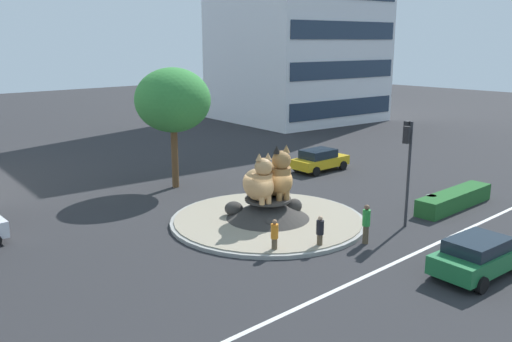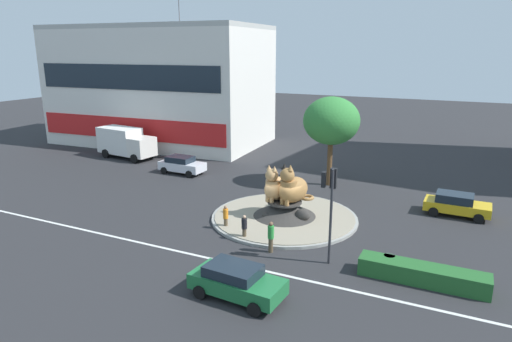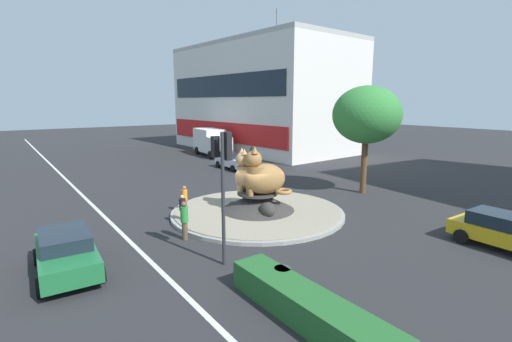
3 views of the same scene
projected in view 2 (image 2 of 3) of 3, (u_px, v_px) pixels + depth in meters
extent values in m
plane|color=#28282B|center=(284.00, 219.00, 30.02)|extent=(160.00, 160.00, 0.00)
cube|color=silver|center=(233.00, 264.00, 23.76)|extent=(112.00, 0.20, 0.01)
cylinder|color=gray|center=(284.00, 217.00, 30.00)|extent=(9.70, 9.70, 0.18)
cylinder|color=gray|center=(284.00, 216.00, 29.97)|extent=(9.31, 9.31, 0.05)
cone|color=#33302D|center=(284.00, 208.00, 29.82)|extent=(4.15, 4.15, 1.03)
cylinder|color=#33302D|center=(285.00, 202.00, 29.70)|extent=(2.28, 2.28, 0.12)
ellipsoid|color=#33302D|center=(302.00, 215.00, 28.91)|extent=(0.99, 0.71, 0.79)
ellipsoid|color=#33302D|center=(279.00, 202.00, 31.52)|extent=(0.91, 0.97, 0.73)
ellipsoid|color=#33302D|center=(266.00, 216.00, 29.30)|extent=(0.56, 0.42, 0.45)
ellipsoid|color=tan|center=(277.00, 188.00, 29.79)|extent=(1.89, 2.41, 1.54)
cylinder|color=tan|center=(273.00, 187.00, 29.45)|extent=(1.24, 1.24, 0.96)
sphere|color=tan|center=(272.00, 175.00, 29.11)|extent=(0.85, 0.85, 0.85)
torus|color=tan|center=(289.00, 195.00, 30.35)|extent=(1.09, 1.09, 0.19)
cone|color=tan|center=(275.00, 169.00, 28.83)|extent=(0.43, 0.43, 0.35)
cone|color=tan|center=(269.00, 167.00, 29.13)|extent=(0.43, 0.43, 0.35)
cylinder|color=tan|center=(272.00, 200.00, 29.28)|extent=(0.27, 0.27, 0.39)
cylinder|color=tan|center=(268.00, 199.00, 29.51)|extent=(0.27, 0.27, 0.39)
ellipsoid|color=#9E703D|center=(293.00, 190.00, 29.27)|extent=(2.16, 2.68, 1.69)
cylinder|color=#9E703D|center=(289.00, 188.00, 28.90)|extent=(1.40, 1.40, 1.05)
sphere|color=#9E703D|center=(287.00, 175.00, 28.54)|extent=(0.93, 0.93, 0.93)
torus|color=#9E703D|center=(307.00, 197.00, 29.83)|extent=(1.22, 1.22, 0.21)
cone|color=#9E703D|center=(290.00, 168.00, 28.22)|extent=(0.48, 0.48, 0.38)
cone|color=black|center=(284.00, 166.00, 28.57)|extent=(0.48, 0.48, 0.38)
cylinder|color=#9E703D|center=(287.00, 203.00, 28.73)|extent=(0.30, 0.30, 0.42)
cylinder|color=#9E703D|center=(282.00, 201.00, 28.99)|extent=(0.30, 0.30, 0.42)
cylinder|color=#2D2D33|center=(331.00, 218.00, 23.14)|extent=(0.14, 0.14, 5.16)
cube|color=black|center=(333.00, 178.00, 22.79)|extent=(0.34, 0.27, 1.05)
sphere|color=red|center=(334.00, 172.00, 22.78)|extent=(0.18, 0.18, 0.18)
sphere|color=#392706|center=(334.00, 178.00, 22.87)|extent=(0.18, 0.18, 0.18)
sphere|color=black|center=(333.00, 184.00, 22.95)|extent=(0.18, 0.18, 0.18)
cube|color=black|center=(324.00, 179.00, 22.76)|extent=(0.22, 0.30, 0.80)
cube|color=silver|center=(161.00, 87.00, 53.32)|extent=(24.97, 14.28, 13.00)
cube|color=red|center=(129.00, 129.00, 48.55)|extent=(23.25, 1.49, 2.34)
cube|color=#19232D|center=(125.00, 77.00, 47.13)|extent=(22.28, 1.39, 2.60)
cube|color=#B2B2AD|center=(158.00, 28.00, 51.54)|extent=(24.97, 14.28, 0.50)
cylinder|color=#4C4C51|center=(179.00, 8.00, 49.22)|extent=(0.10, 0.10, 3.57)
cube|color=#235B28|center=(422.00, 274.00, 21.73)|extent=(6.03, 1.20, 0.90)
cylinder|color=brown|center=(329.00, 164.00, 36.99)|extent=(0.41, 0.41, 3.56)
ellipsoid|color=#337F38|center=(331.00, 121.00, 36.04)|extent=(4.54, 4.54, 3.86)
cylinder|color=brown|center=(271.00, 245.00, 25.01)|extent=(0.26, 0.26, 0.84)
cylinder|color=#288C38|center=(271.00, 232.00, 24.80)|extent=(0.35, 0.35, 0.73)
sphere|color=brown|center=(271.00, 224.00, 24.67)|extent=(0.24, 0.24, 0.24)
cylinder|color=brown|center=(244.00, 234.00, 26.65)|extent=(0.25, 0.25, 0.72)
cylinder|color=black|center=(244.00, 224.00, 26.48)|extent=(0.33, 0.33, 0.62)
sphere|color=tan|center=(244.00, 217.00, 26.37)|extent=(0.21, 0.21, 0.21)
cylinder|color=brown|center=(226.00, 224.00, 28.23)|extent=(0.24, 0.24, 0.72)
cylinder|color=orange|center=(226.00, 214.00, 28.06)|extent=(0.32, 0.32, 0.62)
sphere|color=#936B4C|center=(226.00, 207.00, 27.95)|extent=(0.21, 0.21, 0.21)
cube|color=#1E6B38|center=(237.00, 284.00, 20.40)|extent=(4.44, 2.16, 0.71)
cube|color=#19232D|center=(233.00, 271.00, 20.35)|extent=(2.53, 1.81, 0.50)
cylinder|color=black|center=(275.00, 289.00, 20.61)|extent=(0.65, 0.26, 0.64)
cylinder|color=black|center=(254.00, 309.00, 19.03)|extent=(0.65, 0.26, 0.64)
cylinder|color=black|center=(223.00, 275.00, 21.96)|extent=(0.65, 0.26, 0.64)
cylinder|color=black|center=(200.00, 292.00, 20.38)|extent=(0.65, 0.26, 0.64)
cube|color=gold|center=(457.00, 207.00, 30.44)|extent=(4.23, 1.91, 0.64)
cube|color=#19232D|center=(455.00, 198.00, 30.38)|extent=(2.38, 1.64, 0.57)
cylinder|color=black|center=(479.00, 210.00, 30.70)|extent=(0.65, 0.24, 0.64)
cylinder|color=black|center=(479.00, 219.00, 29.15)|extent=(0.65, 0.24, 0.64)
cylinder|color=black|center=(436.00, 204.00, 31.91)|extent=(0.65, 0.24, 0.64)
cylinder|color=black|center=(433.00, 212.00, 30.36)|extent=(0.65, 0.24, 0.64)
cube|color=silver|center=(182.00, 166.00, 40.69)|extent=(4.18, 1.91, 0.74)
cube|color=#19232D|center=(180.00, 159.00, 40.62)|extent=(2.36, 1.65, 0.51)
cylinder|color=black|center=(201.00, 169.00, 40.97)|extent=(0.64, 0.23, 0.64)
cylinder|color=black|center=(189.00, 174.00, 39.41)|extent=(0.64, 0.23, 0.64)
cylinder|color=black|center=(176.00, 166.00, 42.16)|extent=(0.64, 0.23, 0.64)
cylinder|color=black|center=(164.00, 171.00, 40.60)|extent=(0.64, 0.23, 0.64)
cube|color=silver|center=(142.00, 147.00, 45.12)|extent=(2.20, 2.58, 1.91)
cube|color=silver|center=(120.00, 140.00, 46.69)|extent=(4.74, 2.89, 2.63)
cylinder|color=black|center=(152.00, 154.00, 46.30)|extent=(0.93, 0.41, 0.90)
cylinder|color=black|center=(134.00, 159.00, 44.38)|extent=(0.93, 0.41, 0.90)
cylinder|color=black|center=(123.00, 149.00, 48.50)|extent=(0.93, 0.41, 0.90)
cylinder|color=black|center=(106.00, 154.00, 46.58)|extent=(0.93, 0.41, 0.90)
cylinder|color=#2D4233|center=(389.00, 263.00, 22.82)|extent=(0.56, 0.56, 0.90)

